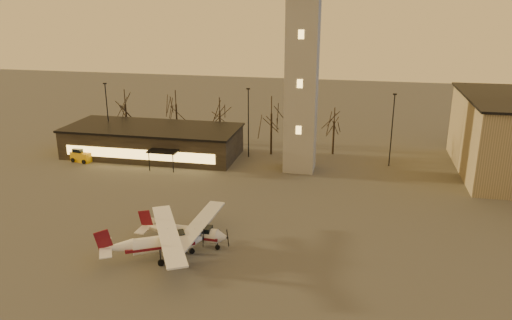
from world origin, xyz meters
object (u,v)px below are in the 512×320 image
at_px(terminal, 153,141).
at_px(service_cart, 82,156).
at_px(control_tower, 303,47).
at_px(cessna_rear, 164,246).
at_px(cessna_front, 194,236).

relative_size(terminal, service_cart, 7.77).
height_order(control_tower, cessna_rear, control_tower).
relative_size(cessna_front, cessna_rear, 1.00).
xyz_separation_m(terminal, service_cart, (-8.79, -4.97, -1.43)).
bearing_deg(cessna_rear, cessna_front, 24.03).
xyz_separation_m(control_tower, cessna_rear, (-8.75, -26.70, -15.15)).
distance_m(terminal, cessna_front, 30.30).
bearing_deg(terminal, cessna_rear, -65.22).
relative_size(control_tower, cessna_rear, 2.78).
distance_m(cessna_rear, service_cart, 32.38).
relative_size(control_tower, service_cart, 9.98).
bearing_deg(control_tower, terminal, 174.85).
bearing_deg(cessna_rear, service_cart, 104.68).
bearing_deg(control_tower, service_cart, -174.46).
height_order(terminal, cessna_rear, terminal).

